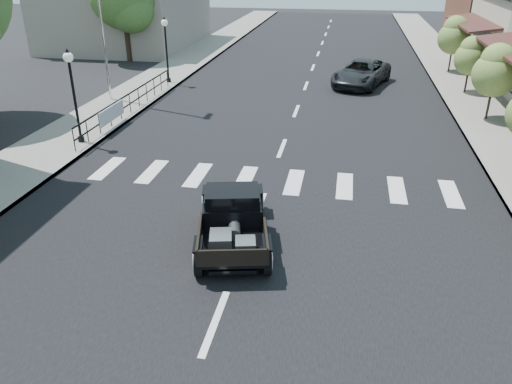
# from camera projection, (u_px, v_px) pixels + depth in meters

# --- Properties ---
(ground) EXTENTS (120.00, 120.00, 0.00)m
(ground) POSITION_uv_depth(u_px,v_px,m) (245.00, 245.00, 12.57)
(ground) COLOR black
(ground) RESTS_ON ground
(road) EXTENTS (14.00, 80.00, 0.02)m
(road) POSITION_uv_depth(u_px,v_px,m) (302.00, 95.00, 25.88)
(road) COLOR black
(road) RESTS_ON ground
(road_markings) EXTENTS (12.00, 60.00, 0.06)m
(road_markings) POSITION_uv_depth(u_px,v_px,m) (291.00, 124.00, 21.44)
(road_markings) COLOR silver
(road_markings) RESTS_ON ground
(sidewalk_left) EXTENTS (3.00, 80.00, 0.15)m
(sidewalk_left) POSITION_uv_depth(u_px,v_px,m) (147.00, 87.00, 27.22)
(sidewalk_left) COLOR gray
(sidewalk_left) RESTS_ON ground
(sidewalk_right) EXTENTS (3.00, 80.00, 0.15)m
(sidewalk_right) POSITION_uv_depth(u_px,v_px,m) (475.00, 102.00, 24.47)
(sidewalk_right) COLOR gray
(sidewalk_right) RESTS_ON ground
(low_building_left) EXTENTS (10.00, 12.00, 5.00)m
(low_building_left) POSITION_uv_depth(u_px,v_px,m) (127.00, 13.00, 38.76)
(low_building_left) COLOR gray
(low_building_left) RESTS_ON ground
(railing) EXTENTS (0.08, 10.00, 1.00)m
(railing) POSITION_uv_depth(u_px,v_px,m) (130.00, 102.00, 22.34)
(railing) COLOR black
(railing) RESTS_ON sidewalk_left
(banner) EXTENTS (0.04, 2.20, 0.60)m
(banner) POSITION_uv_depth(u_px,v_px,m) (113.00, 119.00, 20.64)
(banner) COLOR silver
(banner) RESTS_ON sidewalk_left
(lamp_post_b) EXTENTS (0.36, 0.36, 3.47)m
(lamp_post_b) POSITION_uv_depth(u_px,v_px,m) (74.00, 97.00, 18.31)
(lamp_post_b) COLOR black
(lamp_post_b) RESTS_ON sidewalk_left
(lamp_post_c) EXTENTS (0.36, 0.36, 3.47)m
(lamp_post_c) POSITION_uv_depth(u_px,v_px,m) (167.00, 50.00, 27.18)
(lamp_post_c) COLOR black
(lamp_post_c) RESTS_ON sidewalk_left
(big_tree_far) EXTENTS (4.37, 4.37, 6.41)m
(big_tree_far) POSITION_uv_depth(u_px,v_px,m) (125.00, 12.00, 32.73)
(big_tree_far) COLOR #3A5E28
(big_tree_far) RESTS_ON ground
(small_tree_c) EXTENTS (1.85, 1.85, 3.08)m
(small_tree_c) POSITION_uv_depth(u_px,v_px,m) (493.00, 83.00, 21.05)
(small_tree_c) COLOR olive
(small_tree_c) RESTS_ON sidewalk_right
(small_tree_d) EXTENTS (1.62, 1.62, 2.70)m
(small_tree_d) POSITION_uv_depth(u_px,v_px,m) (469.00, 65.00, 25.40)
(small_tree_d) COLOR olive
(small_tree_d) RESTS_ON sidewalk_right
(small_tree_e) EXTENTS (1.87, 1.87, 3.12)m
(small_tree_e) POSITION_uv_depth(u_px,v_px,m) (453.00, 45.00, 29.88)
(small_tree_e) COLOR olive
(small_tree_e) RESTS_ON sidewalk_right
(hotrod_pickup) EXTENTS (2.74, 4.37, 1.40)m
(hotrod_pickup) POSITION_uv_depth(u_px,v_px,m) (233.00, 217.00, 12.42)
(hotrod_pickup) COLOR black
(hotrod_pickup) RESTS_ON ground
(second_car) EXTENTS (3.64, 5.35, 1.36)m
(second_car) POSITION_uv_depth(u_px,v_px,m) (361.00, 73.00, 27.48)
(second_car) COLOR black
(second_car) RESTS_ON ground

